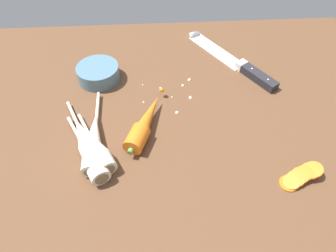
# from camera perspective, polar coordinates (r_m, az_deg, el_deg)

# --- Properties ---
(ground_plane) EXTENTS (1.20, 0.90, 0.04)m
(ground_plane) POSITION_cam_1_polar(r_m,az_deg,el_deg) (0.71, -0.10, -0.66)
(ground_plane) COLOR brown
(chefs_knife) EXTENTS (0.22, 0.31, 0.04)m
(chefs_knife) POSITION_cam_1_polar(r_m,az_deg,el_deg) (0.90, 11.11, 12.92)
(chefs_knife) COLOR silver
(chefs_knife) RESTS_ON ground_plane
(whole_carrot) EXTENTS (0.10, 0.20, 0.04)m
(whole_carrot) POSITION_cam_1_polar(r_m,az_deg,el_deg) (0.67, -4.44, 0.57)
(whole_carrot) COLOR orange
(whole_carrot) RESTS_ON ground_plane
(parsnip_front) EXTENTS (0.10, 0.17, 0.04)m
(parsnip_front) POSITION_cam_1_polar(r_m,az_deg,el_deg) (0.64, -13.35, -4.36)
(parsnip_front) COLOR silver
(parsnip_front) RESTS_ON ground_plane
(parsnip_mid_left) EXTENTS (0.04, 0.24, 0.04)m
(parsnip_mid_left) POSITION_cam_1_polar(r_m,az_deg,el_deg) (0.65, -14.06, -2.87)
(parsnip_mid_left) COLOR silver
(parsnip_mid_left) RESTS_ON ground_plane
(parsnip_mid_right) EXTENTS (0.11, 0.20, 0.04)m
(parsnip_mid_right) POSITION_cam_1_polar(r_m,az_deg,el_deg) (0.66, -15.62, -2.53)
(parsnip_mid_right) COLOR silver
(parsnip_mid_right) RESTS_ON ground_plane
(parsnip_back) EXTENTS (0.11, 0.19, 0.04)m
(parsnip_back) POSITION_cam_1_polar(r_m,az_deg,el_deg) (0.63, -14.83, -5.55)
(parsnip_back) COLOR silver
(parsnip_back) RESTS_ON ground_plane
(carrot_slice_stack) EXTENTS (0.09, 0.05, 0.03)m
(carrot_slice_stack) POSITION_cam_1_polar(r_m,az_deg,el_deg) (0.65, 24.05, -8.78)
(carrot_slice_stack) COLOR orange
(carrot_slice_stack) RESTS_ON ground_plane
(prep_bowl) EXTENTS (0.11, 0.11, 0.04)m
(prep_bowl) POSITION_cam_1_polar(r_m,az_deg,el_deg) (0.82, -13.21, 9.92)
(prep_bowl) COLOR slate
(prep_bowl) RESTS_ON ground_plane
(mince_crumbs) EXTENTS (0.13, 0.13, 0.01)m
(mince_crumbs) POSITION_cam_1_polar(r_m,az_deg,el_deg) (0.76, 1.97, 6.08)
(mince_crumbs) COLOR beige
(mince_crumbs) RESTS_ON ground_plane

